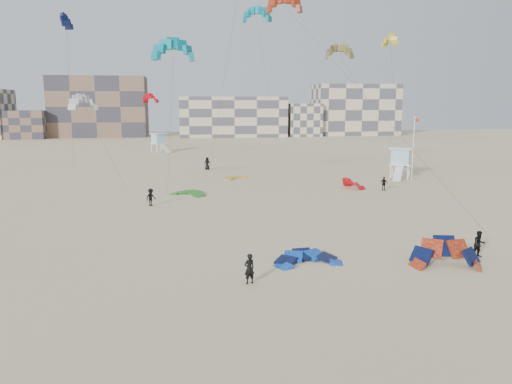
{
  "coord_description": "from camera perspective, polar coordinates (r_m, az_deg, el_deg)",
  "views": [
    {
      "loc": [
        -4.6,
        -24.88,
        9.54
      ],
      "look_at": [
        -0.2,
        6.0,
        4.09
      ],
      "focal_mm": 35.0,
      "sensor_mm": 36.0,
      "label": 1
    }
  ],
  "objects": [
    {
      "name": "kite_fly_teal_a",
      "position": [
        49.79,
        -9.38,
        15.52
      ],
      "size": [
        4.75,
        4.71,
        14.88
      ],
      "rotation": [
        0.0,
        0.0,
        0.23
      ],
      "color": "#0274A2",
      "rests_on": "ground"
    },
    {
      "name": "kite_ground_red_far",
      "position": [
        59.24,
        11.03,
        0.45
      ],
      "size": [
        4.15,
        4.07,
        3.41
      ],
      "primitive_type": null,
      "rotation": [
        0.76,
        0.0,
        1.82
      ],
      "color": "#CD0002",
      "rests_on": "ground"
    },
    {
      "name": "kitesurfer_main",
      "position": [
        27.19,
        -0.77,
        -8.76
      ],
      "size": [
        0.72,
        0.6,
        1.68
      ],
      "primitive_type": "imported",
      "rotation": [
        0.0,
        0.0,
        3.52
      ],
      "color": "black",
      "rests_on": "ground"
    },
    {
      "name": "ground",
      "position": [
        27.04,
        2.25,
        -10.77
      ],
      "size": [
        320.0,
        320.0,
        0.0
      ],
      "primitive_type": "plane",
      "color": "beige",
      "rests_on": "ground"
    },
    {
      "name": "kite_fly_grey",
      "position": [
        54.34,
        -19.15,
        9.49
      ],
      "size": [
        6.24,
        4.41,
        9.87
      ],
      "rotation": [
        0.0,
        0.0,
        0.85
      ],
      "color": "silver",
      "rests_on": "ground"
    },
    {
      "name": "kitesurfer_c",
      "position": [
        48.77,
        -11.94,
        -0.59
      ],
      "size": [
        1.23,
        1.18,
        1.68
      ],
      "primitive_type": "imported",
      "rotation": [
        0.0,
        0.0,
        0.72
      ],
      "color": "black",
      "rests_on": "ground"
    },
    {
      "name": "kite_fly_teal_b",
      "position": [
        83.12,
        0.09,
        19.48
      ],
      "size": [
        5.69,
        6.5,
        23.65
      ],
      "rotation": [
        0.0,
        0.0,
        -0.29
      ],
      "color": "#0274A2",
      "rests_on": "ground"
    },
    {
      "name": "kitesurfer_b",
      "position": [
        34.82,
        24.15,
        -5.45
      ],
      "size": [
        0.83,
        0.65,
        1.69
      ],
      "primitive_type": "imported",
      "rotation": [
        0.0,
        0.0,
        0.01
      ],
      "color": "black",
      "rests_on": "ground"
    },
    {
      "name": "lifeguard_tower_near",
      "position": [
        68.59,
        16.18,
        3.21
      ],
      "size": [
        3.9,
        6.08,
        4.05
      ],
      "rotation": [
        0.0,
        0.0,
        -0.52
      ],
      "color": "white",
      "rests_on": "ground"
    },
    {
      "name": "lifeguard_tower_far",
      "position": [
        104.39,
        -11.07,
        5.54
      ],
      "size": [
        3.83,
        5.86,
        3.89
      ],
      "rotation": [
        0.0,
        0.0,
        0.6
      ],
      "color": "white",
      "rests_on": "ground"
    },
    {
      "name": "kite_fly_yellow",
      "position": [
        81.1,
        15.06,
        16.29
      ],
      "size": [
        6.03,
        5.74,
        19.12
      ],
      "rotation": [
        0.0,
        0.0,
        -1.44
      ],
      "color": "gold",
      "rests_on": "ground"
    },
    {
      "name": "condo_east",
      "position": [
        166.11,
        11.22,
        9.19
      ],
      "size": [
        26.0,
        14.0,
        16.0
      ],
      "primitive_type": "cube",
      "color": "beige",
      "rests_on": "ground"
    },
    {
      "name": "condo_west_b",
      "position": [
        160.89,
        -17.44,
        9.27
      ],
      "size": [
        28.0,
        14.0,
        18.0
      ],
      "primitive_type": "cube",
      "color": "brown",
      "rests_on": "ground"
    },
    {
      "name": "condo_fill_left",
      "position": [
        159.57,
        -24.84,
        7.01
      ],
      "size": [
        12.0,
        10.0,
        8.0
      ],
      "primitive_type": "cube",
      "color": "brown",
      "rests_on": "ground"
    },
    {
      "name": "kite_fly_orange",
      "position": [
        55.63,
        3.25,
        20.52
      ],
      "size": [
        11.57,
        25.59,
        20.05
      ],
      "rotation": [
        0.0,
        0.0,
        -0.19
      ],
      "color": "#EE421F",
      "rests_on": "ground"
    },
    {
      "name": "kite_fly_red",
      "position": [
        87.51,
        -11.98,
        10.33
      ],
      "size": [
        7.74,
        9.52,
        10.82
      ],
      "rotation": [
        0.0,
        0.0,
        2.41
      ],
      "color": "#CD0002",
      "rests_on": "ground"
    },
    {
      "name": "kite_fly_olive",
      "position": [
        64.5,
        9.45,
        15.39
      ],
      "size": [
        9.85,
        8.9,
        16.13
      ],
      "rotation": [
        0.0,
        0.0,
        -0.52
      ],
      "color": "olive",
      "rests_on": "ground"
    },
    {
      "name": "kite_ground_green",
      "position": [
        54.18,
        -7.71,
        -0.33
      ],
      "size": [
        5.33,
        5.39,
        1.22
      ],
      "primitive_type": null,
      "rotation": [
        0.14,
        0.0,
        -0.62
      ],
      "color": "#2F8A22",
      "rests_on": "ground"
    },
    {
      "name": "kite_ground_yellow",
      "position": [
        65.61,
        -2.27,
        1.54
      ],
      "size": [
        4.61,
        4.68,
        0.6
      ],
      "primitive_type": null,
      "rotation": [
        0.05,
        0.0,
        0.52
      ],
      "color": "gold",
      "rests_on": "ground"
    },
    {
      "name": "kitesurfer_e",
      "position": [
        74.82,
        -5.59,
        3.26
      ],
      "size": [
        0.99,
        0.72,
        1.89
      ],
      "primitive_type": "imported",
      "rotation": [
        0.0,
        0.0,
        0.13
      ],
      "color": "black",
      "rests_on": "ground"
    },
    {
      "name": "kite_ground_blue",
      "position": [
        31.0,
        5.93,
        -8.07
      ],
      "size": [
        4.33,
        4.54,
        2.1
      ],
      "primitive_type": null,
      "rotation": [
        0.26,
        0.0,
        0.1
      ],
      "color": "blue",
      "rests_on": "ground"
    },
    {
      "name": "condo_fill_right",
      "position": [
        157.26,
        5.4,
        8.21
      ],
      "size": [
        10.0,
        10.0,
        10.0
      ],
      "primitive_type": "cube",
      "color": "beige",
      "rests_on": "ground"
    },
    {
      "name": "flagpole",
      "position": [
        66.47,
        17.54,
        4.92
      ],
      "size": [
        0.67,
        0.1,
        8.19
      ],
      "color": "white",
      "rests_on": "ground"
    },
    {
      "name": "kitesurfer_f",
      "position": [
        81.1,
        16.85,
        3.35
      ],
      "size": [
        1.01,
        1.71,
        1.75
      ],
      "primitive_type": "imported",
      "rotation": [
        0.0,
        0.0,
        -1.25
      ],
      "color": "black",
      "rests_on": "ground"
    },
    {
      "name": "kite_ground_orange",
      "position": [
        32.19,
        20.89,
        -8.01
      ],
      "size": [
        5.05,
        4.94,
        4.2
      ],
      "primitive_type": null,
      "rotation": [
        0.95,
        0.0,
        -0.21
      ],
      "color": "#EE421F",
      "rests_on": "ground"
    },
    {
      "name": "condo_mid",
      "position": [
        155.6,
        -2.77,
        8.59
      ],
      "size": [
        32.0,
        16.0,
        12.0
      ],
      "primitive_type": "cube",
      "color": "beige",
      "rests_on": "ground"
    },
    {
      "name": "kite_fly_navy",
      "position": [
        71.14,
        -20.86,
        17.67
      ],
      "size": [
        3.81,
        4.06,
        20.28
      ],
      "rotation": [
        0.0,
        0.0,
        1.66
      ],
      "color": "#0D113D",
      "rests_on": "ground"
    },
    {
      "name": "kitesurfer_d",
      "position": [
        58.15,
        14.41,
        0.93
      ],
      "size": [
        0.92,
        0.92,
        1.57
      ],
      "primitive_type": "imported",
      "rotation": [
        0.0,
        0.0,
        2.35
      ],
      "color": "black",
      "rests_on": "ground"
    }
  ]
}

